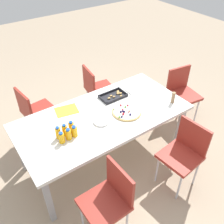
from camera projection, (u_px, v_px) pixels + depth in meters
ground_plane at (104, 156)px, 3.36m from camera, size 12.00×12.00×0.00m
party_table at (103, 119)px, 2.95m from camera, size 2.02×0.98×0.72m
chair_near_right at (185, 151)px, 2.77m from camera, size 0.44×0.44×0.83m
chair_end at (182, 90)px, 3.71m from camera, size 0.45×0.45×0.83m
chair_far_right at (96, 88)px, 3.78m from camera, size 0.45×0.45×0.83m
chair_far_left at (35, 110)px, 3.34m from camera, size 0.45×0.45×0.83m
chair_near_left at (110, 197)px, 2.31m from camera, size 0.41×0.41×0.83m
juice_bottle_0 at (62, 138)px, 2.53m from camera, size 0.06×0.06×0.13m
juice_bottle_1 at (68, 134)px, 2.57m from camera, size 0.06×0.06×0.13m
juice_bottle_2 at (74, 131)px, 2.60m from camera, size 0.06×0.06×0.13m
juice_bottle_3 at (58, 133)px, 2.57m from camera, size 0.06×0.06×0.15m
juice_bottle_4 at (65, 130)px, 2.61m from camera, size 0.05×0.05×0.14m
juice_bottle_5 at (71, 127)px, 2.64m from camera, size 0.06×0.06×0.14m
fruit_pizza at (127, 112)px, 2.94m from camera, size 0.35×0.35×0.05m
snack_tray at (114, 96)px, 3.20m from camera, size 0.34×0.20×0.03m
plate_stack at (101, 121)px, 2.80m from camera, size 0.18×0.18×0.02m
napkin_stack at (133, 91)px, 3.30m from camera, size 0.15×0.15×0.01m
cardboard_tube at (173, 98)px, 3.06m from camera, size 0.04×0.04×0.15m
paper_folder at (67, 110)px, 2.98m from camera, size 0.30×0.25×0.01m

